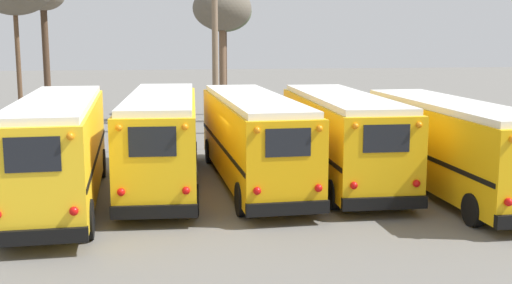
{
  "coord_description": "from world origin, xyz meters",
  "views": [
    {
      "loc": [
        -3.13,
        -21.21,
        5.26
      ],
      "look_at": [
        0.0,
        0.19,
        1.65
      ],
      "focal_mm": 45.0,
      "sensor_mm": 36.0,
      "label": 1
    }
  ],
  "objects": [
    {
      "name": "bare_tree_1",
      "position": [
        0.99,
        21.32,
        6.76
      ],
      "size": [
        3.59,
        3.59,
        8.17
      ],
      "color": "#473323",
      "rests_on": "ground"
    },
    {
      "name": "school_bus_4",
      "position": [
        6.37,
        -1.18,
        1.68
      ],
      "size": [
        2.66,
        10.47,
        3.09
      ],
      "color": "#EAAA0F",
      "rests_on": "ground"
    },
    {
      "name": "bare_tree_3",
      "position": [
        0.51,
        17.7,
        6.75
      ],
      "size": [
        3.52,
        3.52,
        8.18
      ],
      "color": "brown",
      "rests_on": "ground"
    },
    {
      "name": "school_bus_3",
      "position": [
        3.19,
        0.86,
        1.72
      ],
      "size": [
        2.72,
        10.05,
        3.18
      ],
      "color": "#EAAA0F",
      "rests_on": "ground"
    },
    {
      "name": "school_bus_2",
      "position": [
        0.0,
        1.02,
        1.72
      ],
      "size": [
        2.82,
        10.94,
        3.16
      ],
      "color": "#E5A00C",
      "rests_on": "ground"
    },
    {
      "name": "school_bus_0",
      "position": [
        -6.37,
        -0.92,
        1.82
      ],
      "size": [
        2.81,
        10.43,
        3.35
      ],
      "color": "yellow",
      "rests_on": "ground"
    },
    {
      "name": "ground_plane",
      "position": [
        0.0,
        0.0,
        0.0
      ],
      "size": [
        160.0,
        160.0,
        0.0
      ],
      "primitive_type": "plane",
      "color": "#66635E"
    },
    {
      "name": "school_bus_1",
      "position": [
        -3.19,
        1.09,
        1.76
      ],
      "size": [
        2.86,
        10.51,
        3.25
      ],
      "color": "yellow",
      "rests_on": "ground"
    },
    {
      "name": "fence_line",
      "position": [
        -0.0,
        8.04,
        1.0
      ],
      "size": [
        20.8,
        0.06,
        1.42
      ],
      "color": "#939399",
      "rests_on": "ground"
    },
    {
      "name": "utility_pole",
      "position": [
        -0.31,
        13.13,
        4.65
      ],
      "size": [
        1.8,
        0.32,
        9.05
      ],
      "color": "#75604C",
      "rests_on": "ground"
    }
  ]
}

